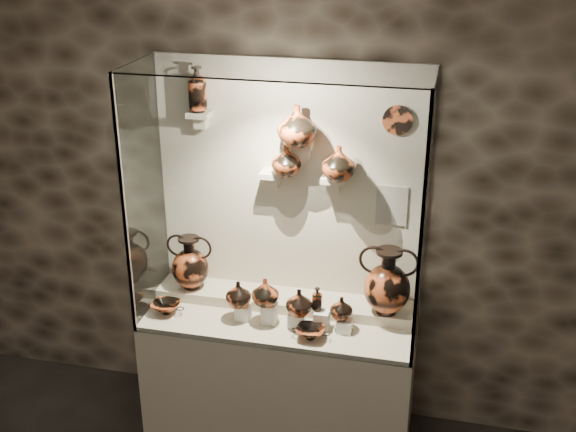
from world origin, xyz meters
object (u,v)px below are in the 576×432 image
(jug_e, at_px, (341,308))
(lekythos_small, at_px, (317,298))
(ovoid_vase_b, at_px, (297,125))
(ovoid_vase_a, at_px, (286,160))
(jug_a, at_px, (239,294))
(kylix_left, at_px, (166,307))
(amphora_left, at_px, (190,262))
(kylix_right, at_px, (311,332))
(jug_c, at_px, (299,302))
(lekythos_tall, at_px, (197,87))
(amphora_right, at_px, (388,281))
(jug_b, at_px, (265,292))
(ovoid_vase_c, at_px, (339,163))

(jug_e, xyz_separation_m, lekythos_small, (-0.15, -0.00, 0.05))
(jug_e, xyz_separation_m, ovoid_vase_b, (-0.33, 0.21, 1.06))
(jug_e, distance_m, lekythos_small, 0.16)
(lekythos_small, relative_size, ovoid_vase_a, 0.90)
(jug_a, distance_m, ovoid_vase_a, 0.88)
(jug_e, height_order, lekythos_small, lekythos_small)
(kylix_left, bearing_deg, lekythos_small, -8.26)
(amphora_left, xyz_separation_m, ovoid_vase_a, (0.63, 0.06, 0.73))
(amphora_left, distance_m, ovoid_vase_b, 1.19)
(lekythos_small, height_order, kylix_right, lekythos_small)
(jug_c, distance_m, lekythos_small, 0.11)
(lekythos_tall, xyz_separation_m, ovoid_vase_b, (0.62, -0.05, -0.18))
(kylix_left, distance_m, ovoid_vase_b, 1.43)
(jug_c, bearing_deg, kylix_left, 162.08)
(lekythos_small, relative_size, kylix_left, 0.74)
(amphora_right, relative_size, jug_b, 2.45)
(kylix_left, distance_m, kylix_right, 0.95)
(amphora_left, bearing_deg, lekythos_small, -16.66)
(amphora_right, distance_m, jug_b, 0.75)
(ovoid_vase_c, bearing_deg, lekythos_tall, -174.20)
(kylix_right, bearing_deg, lekythos_tall, 172.87)
(jug_b, distance_m, lekythos_small, 0.32)
(jug_e, relative_size, kylix_left, 0.63)
(jug_a, bearing_deg, jug_e, -6.92)
(jug_b, height_order, kylix_left, jug_b)
(jug_b, relative_size, kylix_right, 0.79)
(jug_c, distance_m, lekythos_tall, 1.43)
(jug_a, bearing_deg, ovoid_vase_a, 38.15)
(amphora_right, bearing_deg, amphora_left, 172.54)
(amphora_right, xyz_separation_m, jug_b, (-0.72, -0.18, -0.07))
(amphora_left, height_order, lekythos_small, amphora_left)
(jug_b, xyz_separation_m, jug_e, (0.47, 0.03, -0.07))
(amphora_left, bearing_deg, amphora_right, -6.17)
(lekythos_tall, relative_size, ovoid_vase_c, 1.46)
(lekythos_small, bearing_deg, ovoid_vase_c, 76.72)
(amphora_left, bearing_deg, lekythos_tall, 39.88)
(ovoid_vase_c, bearing_deg, amphora_right, -4.18)
(amphora_left, bearing_deg, jug_b, -25.51)
(jug_a, relative_size, jug_e, 1.15)
(jug_b, relative_size, lekythos_tall, 0.58)
(amphora_right, height_order, jug_a, amphora_right)
(jug_a, xyz_separation_m, lekythos_small, (0.49, 0.03, 0.02))
(amphora_left, xyz_separation_m, lekythos_small, (0.88, -0.18, -0.05))
(lekythos_small, height_order, ovoid_vase_a, ovoid_vase_a)
(jug_c, height_order, jug_e, jug_c)
(lekythos_tall, bearing_deg, ovoid_vase_b, 6.58)
(jug_c, height_order, kylix_right, jug_c)
(lekythos_tall, distance_m, ovoid_vase_a, 0.68)
(jug_b, distance_m, jug_e, 0.47)
(ovoid_vase_a, bearing_deg, amphora_left, 175.28)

